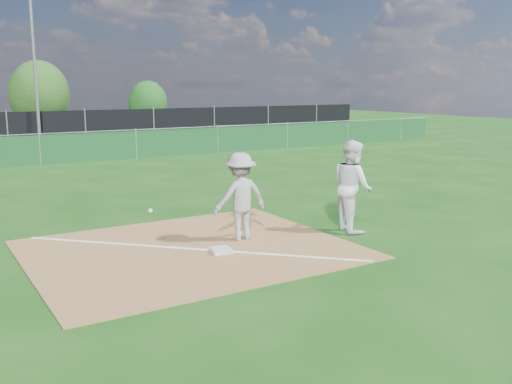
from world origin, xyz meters
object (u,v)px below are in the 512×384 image
first_base (221,250)px  tree_mid (39,94)px  play_at_first (240,196)px  car_right (62,125)px  runner (352,186)px  tree_right (148,103)px  light_pole (35,68)px

first_base → tree_mid: (3.40, 33.28, 2.45)m
play_at_first → car_right: size_ratio=0.56×
runner → tree_right: (7.87, 32.50, 0.80)m
first_base → play_at_first: (0.80, 0.62, 0.86)m
runner → first_base: bearing=105.4°
car_right → play_at_first: bearing=167.1°
play_at_first → runner: runner is taller
tree_right → runner: bearing=-103.6°
car_right → tree_right: 9.23m
first_base → runner: size_ratio=0.19×
light_pole → play_at_first: (-0.30, -21.59, -3.08)m
runner → tree_right: size_ratio=0.57×
play_at_first → tree_mid: (2.60, 32.66, 1.59)m
runner → tree_mid: tree_mid is taller
light_pole → runner: bearing=-84.4°
tree_right → first_base: bearing=-108.9°
light_pole → tree_mid: 11.41m
first_base → tree_mid: bearing=84.2°
first_base → runner: 3.40m
play_at_first → runner: bearing=-13.6°
play_at_first → tree_mid: 32.80m
car_right → tree_mid: 6.06m
light_pole → tree_mid: (2.30, 11.07, -1.49)m
runner → car_right: bearing=14.6°
play_at_first → tree_right: tree_right is taller
runner → car_right: (0.21, 27.48, -0.31)m
tree_mid → first_base: bearing=-95.8°
light_pole → tree_right: light_pole is taller
runner → play_at_first: bearing=91.4°
car_right → first_base: bearing=165.6°
first_base → tree_right: tree_right is taller
first_base → play_at_first: bearing=37.9°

